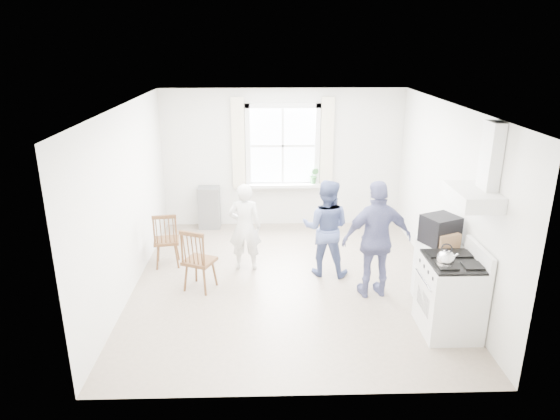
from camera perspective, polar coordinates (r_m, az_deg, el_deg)
The scene contains 15 objects.
room_shell at distance 7.01m, azimuth 1.01°, elevation 1.26°, with size 4.62×5.12×2.64m.
window_assembly at distance 9.34m, azimuth 0.31°, elevation 6.78°, with size 1.88×0.24×1.70m.
range_hood at distance 6.03m, azimuth 21.75°, elevation 2.88°, with size 0.45×0.76×0.94m.
shelf_unit at distance 9.56m, azimuth -8.09°, elevation 0.28°, with size 0.40×0.30×0.80m, color slate.
gas_stove at distance 6.48m, azimuth 18.90°, elevation -9.22°, with size 0.68×0.76×1.12m.
kettle at distance 6.05m, azimuth 18.40°, elevation -5.31°, with size 0.20×0.20×0.29m.
low_cabinet at distance 7.11m, azimuth 17.50°, elevation -6.81°, with size 0.50×0.55×0.90m, color silver.
stereo_stack at distance 6.81m, azimuth 17.83°, elevation -2.14°, with size 0.53×0.51×0.37m.
cardboard_box at distance 6.74m, azimuth 18.45°, elevation -3.25°, with size 0.30×0.21×0.19m, color #A1774D.
windsor_chair_a at distance 7.95m, azimuth -12.94°, elevation -2.78°, with size 0.43×0.43×0.91m.
windsor_chair_b at distance 7.11m, azimuth -9.67°, elevation -5.02°, with size 0.52×0.51×0.95m.
person_left at distance 7.68m, azimuth -4.05°, elevation -1.96°, with size 0.51×0.51×1.39m, color silver.
person_mid at distance 7.52m, azimuth 5.27°, elevation -2.06°, with size 0.73×0.73×1.49m, color #44517F.
person_right at distance 6.95m, azimuth 11.01°, elevation -3.36°, with size 0.98×0.98×1.67m, color navy.
potted_plant at distance 9.40m, azimuth 3.92°, elevation 3.94°, with size 0.17×0.17×0.31m, color #337436.
Camera 1 is at (-0.32, -6.67, 3.43)m, focal length 32.00 mm.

